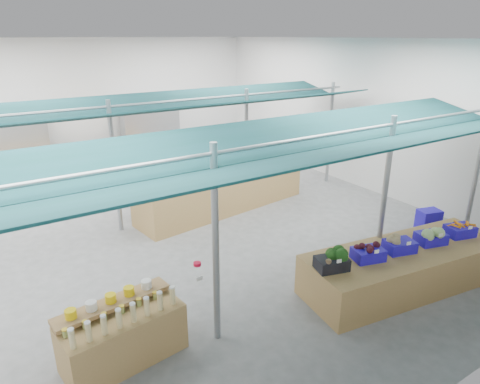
% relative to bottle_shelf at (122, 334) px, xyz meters
% --- Properties ---
extents(floor, '(13.00, 13.00, 0.00)m').
position_rel_bottle_shelf_xyz_m(floor, '(2.33, 3.67, -0.40)').
color(floor, '#5F5F61').
rests_on(floor, ground).
extents(hall, '(13.00, 13.00, 13.00)m').
position_rel_bottle_shelf_xyz_m(hall, '(2.33, 5.10, 2.24)').
color(hall, silver).
rests_on(hall, ground).
extents(pole_grid, '(10.00, 4.60, 3.00)m').
position_rel_bottle_shelf_xyz_m(pole_grid, '(3.08, 1.92, 1.41)').
color(pole_grid, gray).
rests_on(pole_grid, floor).
extents(awnings, '(9.50, 7.08, 0.30)m').
position_rel_bottle_shelf_xyz_m(awnings, '(3.08, 1.92, 2.38)').
color(awnings, '#0A2B2A').
rests_on(awnings, pole_grid).
extents(back_shelving_left, '(2.00, 0.50, 2.00)m').
position_rel_bottle_shelf_xyz_m(back_shelving_left, '(-0.17, 9.67, 0.60)').
color(back_shelving_left, '#B23F33').
rests_on(back_shelving_left, floor).
extents(back_shelving_right, '(2.00, 0.50, 2.00)m').
position_rel_bottle_shelf_xyz_m(back_shelving_right, '(4.33, 9.67, 0.60)').
color(back_shelving_right, '#B23F33').
rests_on(back_shelving_right, floor).
extents(bottle_shelf, '(1.72, 1.20, 1.01)m').
position_rel_bottle_shelf_xyz_m(bottle_shelf, '(0.00, 0.00, 0.00)').
color(bottle_shelf, olive).
rests_on(bottle_shelf, floor).
extents(veg_counter, '(3.95, 1.79, 0.74)m').
position_rel_bottle_shelf_xyz_m(veg_counter, '(4.86, -0.93, -0.03)').
color(veg_counter, olive).
rests_on(veg_counter, floor).
extents(fruit_counter, '(4.76, 1.72, 1.00)m').
position_rel_bottle_shelf_xyz_m(fruit_counter, '(3.98, 3.97, 0.09)').
color(fruit_counter, olive).
rests_on(fruit_counter, floor).
extents(far_counter, '(4.91, 0.99, 0.88)m').
position_rel_bottle_shelf_xyz_m(far_counter, '(1.55, 8.66, 0.04)').
color(far_counter, olive).
rests_on(far_counter, floor).
extents(crate_stack, '(0.56, 0.46, 0.58)m').
position_rel_bottle_shelf_xyz_m(crate_stack, '(7.13, 0.16, -0.11)').
color(crate_stack, '#1F11BD').
rests_on(crate_stack, floor).
extents(vendor_left, '(0.73, 0.53, 1.86)m').
position_rel_bottle_shelf_xyz_m(vendor_left, '(2.78, 5.07, 0.53)').
color(vendor_left, '#194CA7').
rests_on(vendor_left, floor).
extents(vendor_right, '(0.99, 0.82, 1.86)m').
position_rel_bottle_shelf_xyz_m(vendor_right, '(4.58, 5.07, 0.53)').
color(vendor_right, '#A41424').
rests_on(vendor_right, floor).
extents(crate_broccoli, '(0.58, 0.47, 0.35)m').
position_rel_bottle_shelf_xyz_m(crate_broccoli, '(3.24, -0.70, 0.49)').
color(crate_broccoli, black).
rests_on(crate_broccoli, veg_counter).
extents(crate_beets, '(0.58, 0.47, 0.29)m').
position_rel_bottle_shelf_xyz_m(crate_beets, '(3.97, -0.81, 0.47)').
color(crate_beets, '#1F11BD').
rests_on(crate_beets, veg_counter).
extents(crate_celeriac, '(0.58, 0.47, 0.31)m').
position_rel_bottle_shelf_xyz_m(crate_celeriac, '(4.65, -0.90, 0.48)').
color(crate_celeriac, '#1F11BD').
rests_on(crate_celeriac, veg_counter).
extents(crate_cabbage, '(0.58, 0.47, 0.35)m').
position_rel_bottle_shelf_xyz_m(crate_cabbage, '(5.38, -1.01, 0.49)').
color(crate_cabbage, '#1F11BD').
rests_on(crate_cabbage, veg_counter).
extents(crate_carrots, '(0.58, 0.47, 0.29)m').
position_rel_bottle_shelf_xyz_m(crate_carrots, '(6.12, -1.11, 0.45)').
color(crate_carrots, '#1F11BD').
rests_on(crate_carrots, veg_counter).
extents(sparrow, '(0.12, 0.09, 0.11)m').
position_rel_bottle_shelf_xyz_m(sparrow, '(3.05, -0.81, 0.58)').
color(sparrow, brown).
rests_on(sparrow, crate_broccoli).
extents(pole_ribbon, '(0.12, 0.12, 0.28)m').
position_rel_bottle_shelf_xyz_m(pole_ribbon, '(1.22, 0.03, 0.67)').
color(pole_ribbon, red).
rests_on(pole_ribbon, pole_grid).
extents(apple_heap_yellow, '(2.02, 1.17, 0.27)m').
position_rel_bottle_shelf_xyz_m(apple_heap_yellow, '(2.89, 3.71, 0.76)').
color(apple_heap_yellow, '#997247').
rests_on(apple_heap_yellow, fruit_counter).
extents(apple_heap_red, '(1.63, 1.07, 0.27)m').
position_rel_bottle_shelf_xyz_m(apple_heap_red, '(4.92, 3.98, 0.76)').
color(apple_heap_red, '#997247').
rests_on(apple_heap_red, fruit_counter).
extents(pineapple, '(0.14, 0.14, 0.39)m').
position_rel_bottle_shelf_xyz_m(pineapple, '(6.08, 4.13, 0.77)').
color(pineapple, '#8C6019').
rests_on(pineapple, fruit_counter).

